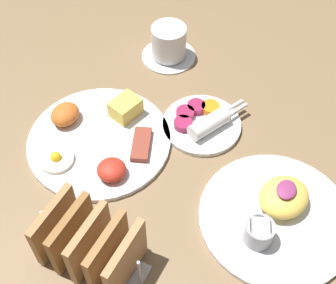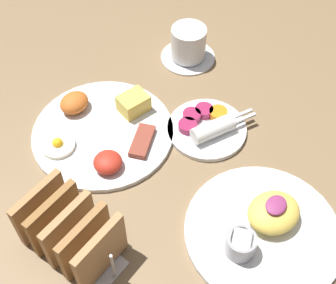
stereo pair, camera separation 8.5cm
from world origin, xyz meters
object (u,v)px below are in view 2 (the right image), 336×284
at_px(plate_breakfast, 101,131).
at_px(plate_foreground, 264,226).
at_px(toast_rack, 70,231).
at_px(plate_condiments, 207,127).
at_px(coffee_cup, 188,45).

xyz_separation_m(plate_breakfast, plate_foreground, (0.01, -0.35, 0.00)).
bearing_deg(plate_breakfast, toast_rack, -148.27).
distance_m(plate_condiments, coffee_cup, 0.22).
height_order(plate_foreground, coffee_cup, coffee_cup).
xyz_separation_m(plate_condiments, coffee_cup, (0.15, 0.15, 0.02)).
distance_m(plate_breakfast, coffee_cup, 0.28).
xyz_separation_m(plate_foreground, coffee_cup, (0.27, 0.35, 0.02)).
bearing_deg(plate_condiments, plate_breakfast, 129.82).
bearing_deg(coffee_cup, plate_breakfast, 179.52).
bearing_deg(toast_rack, coffee_cup, 14.16).
height_order(plate_condiments, toast_rack, toast_rack).
relative_size(plate_foreground, coffee_cup, 2.15).
distance_m(plate_condiments, plate_foreground, 0.23).
bearing_deg(plate_foreground, coffee_cup, 52.02).
bearing_deg(coffee_cup, toast_rack, -165.84).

